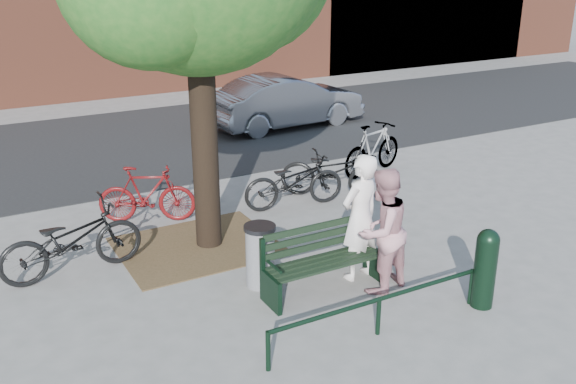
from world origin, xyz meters
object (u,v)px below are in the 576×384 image
park_bench (323,258)px  bicycle_c (294,181)px  bollard (485,266)px  person_left (360,217)px  litter_bin (260,255)px  person_right (382,231)px  parked_car (286,101)px

park_bench → bicycle_c: size_ratio=0.92×
bollard → bicycle_c: bearing=95.5°
park_bench → person_left: size_ratio=0.95×
bicycle_c → person_left: bearing=177.2°
park_bench → person_left: person_left is taller
bollard → litter_bin: 2.98m
person_right → parked_car: (3.20, 8.43, -0.18)m
person_right → bollard: bearing=117.2°
litter_bin → parked_car: (4.58, 7.55, 0.23)m
person_right → bollard: 1.40m
parked_car → litter_bin: bearing=145.2°
park_bench → parked_car: 8.96m
bicycle_c → parked_car: bearing=-19.6°
park_bench → litter_bin: park_bench is taller
park_bench → bollard: size_ratio=1.60×
bollard → litter_bin: (-2.29, 1.91, -0.12)m
person_left → bicycle_c: size_ratio=0.97×
person_left → bicycle_c: person_left is taller
bicycle_c → litter_bin: bearing=149.6°
person_left → parked_car: person_left is taller
litter_bin → bicycle_c: bearing=51.6°
bollard → litter_bin: bearing=140.1°
bicycle_c → parked_car: (2.70, 5.18, 0.19)m
person_right → bollard: size_ratio=1.60×
park_bench → person_right: size_ratio=1.00×
bicycle_c → parked_car: 5.85m
litter_bin → person_left: bearing=-18.6°
park_bench → parked_car: bearing=64.3°
litter_bin → parked_car: parked_car is taller
person_left → bollard: (0.95, -1.46, -0.33)m
person_right → litter_bin: size_ratio=1.93×
bollard → parked_car: 9.73m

